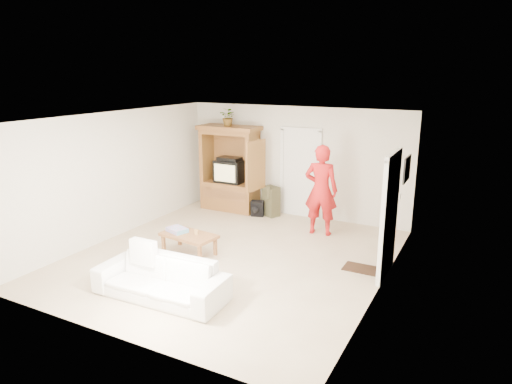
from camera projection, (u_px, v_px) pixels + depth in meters
floor at (231, 257)px, 8.56m from camera, size 6.00×6.00×0.00m
ceiling at (229, 118)px, 7.89m from camera, size 6.00×6.00×0.00m
wall_back at (295, 162)px, 10.79m from camera, size 5.50×0.00×5.50m
wall_front at (107, 244)px, 5.66m from camera, size 5.50×0.00×5.50m
wall_left at (116, 175)px, 9.46m from camera, size 0.00×6.00×6.00m
wall_right at (384, 211)px, 6.99m from camera, size 0.00×6.00×6.00m
armoire at (231, 174)px, 11.31m from camera, size 1.82×1.14×2.10m
door_back at (300, 174)px, 10.77m from camera, size 0.85×0.05×2.04m
doorway_right at (390, 218)px, 7.59m from camera, size 0.05×0.90×2.04m
framed_picture at (407, 169)px, 8.55m from camera, size 0.03×0.60×0.48m
doormat at (361, 268)px, 8.04m from camera, size 0.60×0.40×0.02m
plant at (228, 117)px, 10.93m from camera, size 0.40×0.35×0.43m
man at (321, 190)px, 9.56m from camera, size 0.75×0.54×1.93m
sofa at (161, 279)px, 6.98m from camera, size 2.11×0.88×0.61m
coffee_table at (189, 237)px, 8.65m from camera, size 1.12×0.70×0.39m
towel at (177, 230)px, 8.74m from camera, size 0.45×0.38×0.08m
candle at (196, 232)px, 8.60m from camera, size 0.08×0.08×0.10m
backpack_black at (258, 209)px, 10.91m from camera, size 0.34×0.25×0.37m
backpack_olive at (271, 201)px, 10.92m from camera, size 0.46×0.41×0.72m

